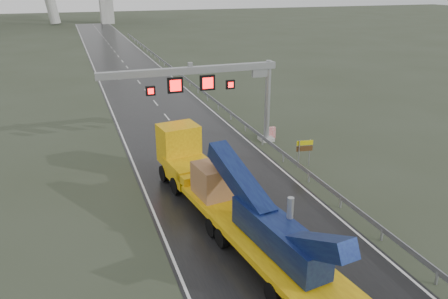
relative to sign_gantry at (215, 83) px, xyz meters
name	(u,v)px	position (x,y,z in m)	size (l,w,h in m)	color
ground	(292,274)	(-2.10, -17.99, -5.61)	(400.00, 400.00, 0.00)	#333A28
road	(146,92)	(-2.10, 22.01, -5.60)	(11.00, 200.00, 0.02)	black
guardrail	(215,101)	(4.00, 12.01, -4.91)	(0.20, 140.00, 1.40)	gray
sign_gantry	(215,83)	(0.00, 0.00, 0.00)	(14.90, 1.20, 7.42)	#9C9C97
heavy_haul_truck	(226,194)	(-3.49, -12.25, -3.74)	(5.64, 20.72, 4.82)	yellow
exit_sign_pair	(305,148)	(5.00, -6.44, -4.07)	(1.28, 0.26, 2.21)	#9EA1A7
striped_barrier	(272,133)	(5.51, 0.35, -5.08)	(0.63, 0.34, 1.06)	red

